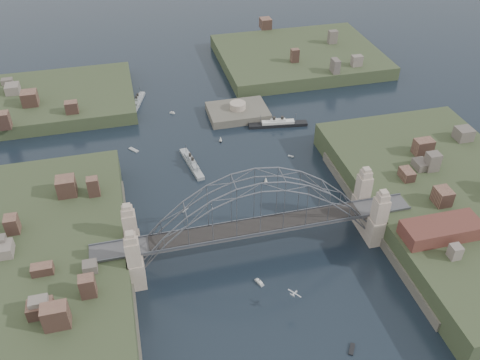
% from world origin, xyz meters
% --- Properties ---
extents(ground, '(500.00, 500.00, 0.00)m').
position_xyz_m(ground, '(0.00, 0.00, 0.00)').
color(ground, black).
rests_on(ground, ground).
extents(bridge, '(84.00, 13.80, 24.60)m').
position_xyz_m(bridge, '(0.00, 0.00, 12.32)').
color(bridge, '#48484B').
rests_on(bridge, ground).
extents(shore_west, '(50.50, 90.00, 12.00)m').
position_xyz_m(shore_west, '(-57.32, 0.00, 1.97)').
color(shore_west, '#2F3A21').
rests_on(shore_west, ground).
extents(shore_east, '(50.50, 90.00, 12.00)m').
position_xyz_m(shore_east, '(57.32, 0.00, 1.97)').
color(shore_east, '#2F3A21').
rests_on(shore_east, ground).
extents(headland_nw, '(60.00, 45.00, 9.00)m').
position_xyz_m(headland_nw, '(-55.00, 95.00, 0.50)').
color(headland_nw, '#2F3A21').
rests_on(headland_nw, ground).
extents(headland_ne, '(70.00, 55.00, 9.50)m').
position_xyz_m(headland_ne, '(50.00, 110.00, 0.75)').
color(headland_ne, '#2F3A21').
rests_on(headland_ne, ground).
extents(fort_island, '(22.00, 16.00, 9.40)m').
position_xyz_m(fort_island, '(12.00, 70.00, -0.34)').
color(fort_island, '#4E4A3F').
rests_on(fort_island, ground).
extents(wharf_shed, '(20.00, 8.00, 4.00)m').
position_xyz_m(wharf_shed, '(44.00, -14.00, 10.00)').
color(wharf_shed, '#592D26').
rests_on(wharf_shed, shore_east).
extents(finger_pier, '(4.00, 22.00, 1.40)m').
position_xyz_m(finger_pier, '(39.00, -28.00, 0.70)').
color(finger_pier, '#48484B').
rests_on(finger_pier, ground).
extents(naval_cruiser_near, '(5.39, 18.16, 5.40)m').
position_xyz_m(naval_cruiser_near, '(-10.23, 42.17, 0.84)').
color(naval_cruiser_near, '#93989A').
rests_on(naval_cruiser_near, ground).
extents(naval_cruiser_far, '(6.89, 15.34, 5.22)m').
position_xyz_m(naval_cruiser_far, '(-23.75, 88.49, 0.81)').
color(naval_cruiser_far, '#93989A').
rests_on(naval_cruiser_far, ground).
extents(ocean_liner, '(21.66, 5.74, 5.27)m').
position_xyz_m(ocean_liner, '(24.40, 59.14, 0.82)').
color(ocean_liner, black).
rests_on(ocean_liner, ground).
extents(aeroplane, '(2.36, 3.10, 0.53)m').
position_xyz_m(aeroplane, '(3.04, -21.27, 5.73)').
color(aeroplane, silver).
extents(small_boat_a, '(2.41, 2.36, 0.45)m').
position_xyz_m(small_boat_a, '(-16.00, 20.50, 0.15)').
color(small_boat_a, silver).
rests_on(small_boat_a, ground).
extents(small_boat_b, '(1.11, 1.94, 2.38)m').
position_xyz_m(small_boat_b, '(10.62, 27.50, 0.96)').
color(small_boat_b, silver).
rests_on(small_boat_b, ground).
extents(small_boat_c, '(1.93, 2.99, 1.43)m').
position_xyz_m(small_boat_c, '(-2.35, -11.47, 0.28)').
color(small_boat_c, silver).
rests_on(small_boat_c, ground).
extents(small_boat_d, '(1.92, 1.67, 0.45)m').
position_xyz_m(small_boat_d, '(22.75, 39.15, 0.15)').
color(small_boat_d, silver).
rests_on(small_boat_d, ground).
extents(small_boat_e, '(3.38, 3.82, 0.45)m').
position_xyz_m(small_boat_e, '(-28.01, 55.66, 0.15)').
color(small_boat_e, silver).
rests_on(small_boat_e, ground).
extents(small_boat_f, '(1.21, 1.62, 2.38)m').
position_xyz_m(small_boat_f, '(1.86, 53.83, 1.03)').
color(small_boat_f, silver).
rests_on(small_boat_f, ground).
extents(small_boat_g, '(2.49, 3.09, 0.45)m').
position_xyz_m(small_boat_g, '(12.17, -34.62, 0.15)').
color(small_boat_g, silver).
rests_on(small_boat_g, ground).
extents(small_boat_h, '(1.97, 1.50, 1.43)m').
position_xyz_m(small_boat_h, '(-11.81, 77.48, 0.29)').
color(small_boat_h, silver).
rests_on(small_boat_h, ground).
extents(small_boat_i, '(1.49, 2.58, 2.38)m').
position_xyz_m(small_boat_i, '(30.02, 10.07, 0.85)').
color(small_boat_i, silver).
rests_on(small_boat_i, ground).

